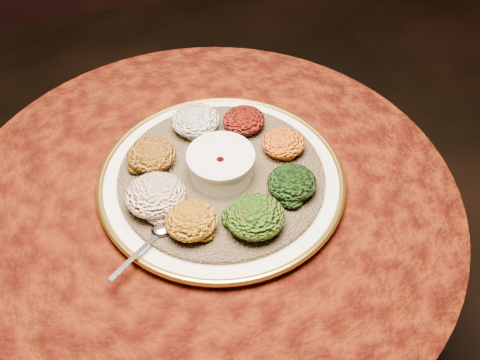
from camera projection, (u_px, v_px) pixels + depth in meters
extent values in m
plane|color=black|center=(218.00, 357.00, 1.56)|extent=(4.00, 4.00, 0.00)
cylinder|color=black|center=(218.00, 354.00, 1.54)|extent=(0.44, 0.44, 0.04)
cylinder|color=black|center=(214.00, 299.00, 1.30)|extent=(0.12, 0.12, 0.68)
cylinder|color=black|center=(207.00, 206.00, 1.03)|extent=(0.80, 0.80, 0.04)
cylinder|color=#461305|center=(210.00, 248.00, 1.14)|extent=(0.93, 0.93, 0.34)
cylinder|color=#461305|center=(207.00, 197.00, 1.01)|extent=(0.96, 0.96, 0.01)
cylinder|color=white|center=(222.00, 181.00, 1.02)|extent=(0.48, 0.48, 0.02)
torus|color=gold|center=(222.00, 178.00, 1.01)|extent=(0.47, 0.47, 0.01)
cylinder|color=olive|center=(221.00, 176.00, 1.01)|extent=(0.40, 0.40, 0.01)
cylinder|color=silver|center=(221.00, 164.00, 0.99)|extent=(0.12, 0.12, 0.05)
cylinder|color=silver|center=(221.00, 156.00, 0.97)|extent=(0.13, 0.13, 0.01)
cylinder|color=#540405|center=(221.00, 159.00, 0.97)|extent=(0.10, 0.10, 0.01)
ellipsoid|color=silver|center=(162.00, 229.00, 0.91)|extent=(0.04, 0.03, 0.01)
cube|color=silver|center=(134.00, 257.00, 0.88)|extent=(0.09, 0.07, 0.00)
ellipsoid|color=silver|center=(196.00, 120.00, 1.07)|extent=(0.10, 0.09, 0.05)
ellipsoid|color=black|center=(244.00, 120.00, 1.07)|extent=(0.09, 0.08, 0.04)
ellipsoid|color=#AC760E|center=(284.00, 143.00, 1.03)|extent=(0.08, 0.08, 0.04)
ellipsoid|color=black|center=(292.00, 183.00, 0.96)|extent=(0.09, 0.09, 0.04)
ellipsoid|color=#A4230A|center=(255.00, 217.00, 0.91)|extent=(0.10, 0.10, 0.05)
ellipsoid|color=#A06A0E|center=(192.00, 220.00, 0.90)|extent=(0.09, 0.09, 0.04)
ellipsoid|color=maroon|center=(156.00, 195.00, 0.94)|extent=(0.11, 0.10, 0.05)
ellipsoid|color=brown|center=(152.00, 155.00, 1.01)|extent=(0.09, 0.09, 0.04)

